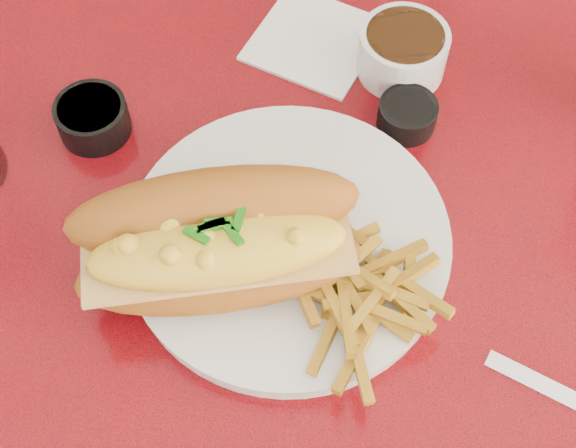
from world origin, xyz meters
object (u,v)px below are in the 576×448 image
(dinner_plate, at_px, (288,241))
(gravy_ramekin, at_px, (403,51))
(sauce_cup_right, at_px, (407,114))
(sauce_cup_left, at_px, (92,117))
(mac_hoagie, at_px, (217,242))
(fork, at_px, (339,276))
(booth_bench_far, at_px, (415,13))
(diner_table, at_px, (282,322))

(dinner_plate, distance_m, gravy_ramekin, 0.24)
(dinner_plate, height_order, sauce_cup_right, sauce_cup_right)
(sauce_cup_left, bearing_deg, mac_hoagie, -33.54)
(dinner_plate, xyz_separation_m, sauce_cup_left, (-0.22, 0.07, 0.01))
(fork, bearing_deg, mac_hoagie, 82.72)
(mac_hoagie, bearing_deg, dinner_plate, 20.20)
(fork, bearing_deg, booth_bench_far, -16.17)
(diner_table, distance_m, mac_hoagie, 0.23)
(booth_bench_far, relative_size, gravy_ramekin, 12.55)
(diner_table, relative_size, sauce_cup_left, 17.00)
(diner_table, relative_size, fork, 9.44)
(dinner_plate, bearing_deg, gravy_ramekin, 78.93)
(fork, bearing_deg, sauce_cup_right, -24.55)
(diner_table, bearing_deg, sauce_cup_left, 161.43)
(dinner_plate, relative_size, fork, 2.19)
(diner_table, xyz_separation_m, fork, (0.06, -0.02, 0.18))
(booth_bench_far, distance_m, gravy_ramekin, 0.77)
(gravy_ramekin, bearing_deg, sauce_cup_left, -147.93)
(dinner_plate, bearing_deg, sauce_cup_left, 162.67)
(dinner_plate, height_order, sauce_cup_left, sauce_cup_left)
(mac_hoagie, bearing_deg, diner_table, 21.34)
(dinner_plate, distance_m, sauce_cup_right, 0.18)
(booth_bench_far, bearing_deg, mac_hoagie, -92.64)
(diner_table, xyz_separation_m, booth_bench_far, (0.00, 0.81, -0.32))
(dinner_plate, height_order, mac_hoagie, mac_hoagie)
(sauce_cup_right, bearing_deg, fork, -94.43)
(diner_table, bearing_deg, gravy_ramekin, 77.92)
(gravy_ramekin, bearing_deg, fork, -88.34)
(sauce_cup_left, relative_size, sauce_cup_right, 1.14)
(mac_hoagie, bearing_deg, sauce_cup_right, 36.13)
(diner_table, bearing_deg, dinner_plate, 35.13)
(gravy_ramekin, xyz_separation_m, sauce_cup_left, (-0.26, -0.16, -0.01))
(mac_hoagie, height_order, sauce_cup_right, mac_hoagie)
(mac_hoagie, relative_size, fork, 2.01)
(booth_bench_far, relative_size, dinner_plate, 4.21)
(booth_bench_far, xyz_separation_m, sauce_cup_left, (-0.21, -0.74, 0.50))
(booth_bench_far, height_order, mac_hoagie, booth_bench_far)
(dinner_plate, relative_size, sauce_cup_left, 3.94)
(gravy_ramekin, xyz_separation_m, sauce_cup_right, (0.02, -0.07, -0.01))
(gravy_ramekin, relative_size, sauce_cup_right, 1.50)
(booth_bench_far, distance_m, mac_hoagie, 1.01)
(fork, height_order, sauce_cup_right, sauce_cup_right)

